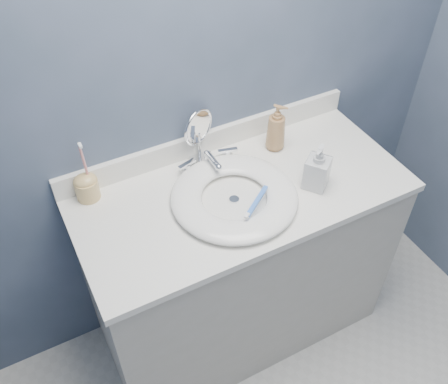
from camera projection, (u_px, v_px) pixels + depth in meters
back_wall at (207, 77)px, 1.75m from camera, size 2.20×0.02×2.40m
vanity_cabinet at (240, 267)px, 2.12m from camera, size 1.20×0.55×0.85m
countertop at (242, 194)px, 1.81m from camera, size 1.22×0.57×0.03m
backsplash at (210, 140)px, 1.93m from camera, size 1.22×0.02×0.09m
basin at (234, 197)px, 1.75m from camera, size 0.45×0.45×0.04m
drain at (234, 200)px, 1.76m from camera, size 0.04×0.04×0.01m
faucet at (209, 162)px, 1.87m from camera, size 0.25×0.13×0.07m
makeup_mirror at (199, 132)px, 1.85m from camera, size 0.14×0.08×0.22m
soap_bottle_amber at (276, 127)px, 1.91m from camera, size 0.11×0.11×0.20m
soap_bottle_clear at (318, 167)px, 1.76m from camera, size 0.12×0.12×0.18m
toothbrush_holder at (87, 186)px, 1.74m from camera, size 0.08×0.08×0.24m
toothbrush_lying at (256, 202)px, 1.70m from camera, size 0.15×0.11×0.02m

